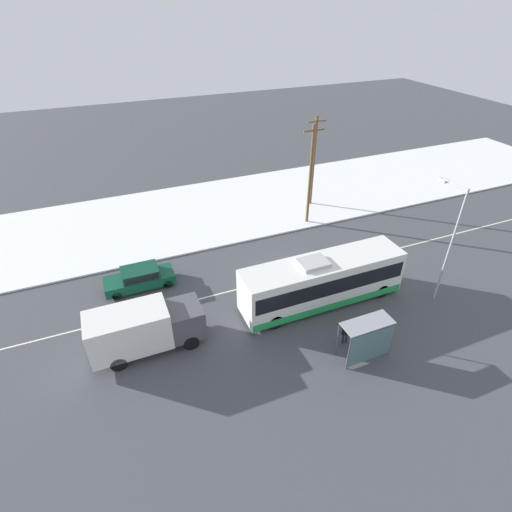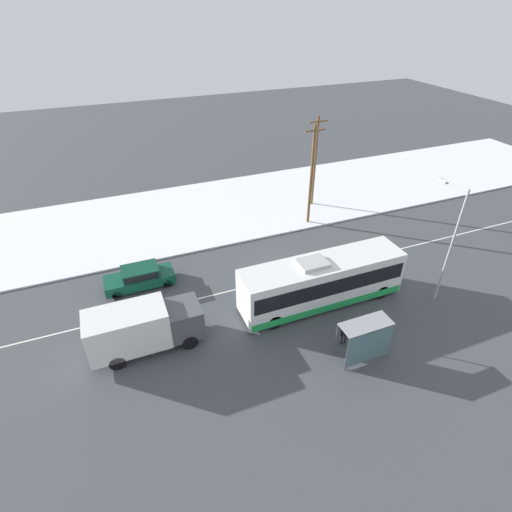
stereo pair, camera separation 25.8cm
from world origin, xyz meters
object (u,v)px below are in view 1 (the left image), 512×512
object	(u,v)px
city_bus	(322,281)
sedan_car	(140,277)
pedestrian_at_stop	(346,330)
utility_pole_roadside	(310,174)
utility_pole_snowlot	(314,161)
box_truck	(143,328)
streetlamp	(449,232)
bus_shelter	(369,336)

from	to	relation	value
city_bus	sedan_car	size ratio (longest dim) A/B	2.30
pedestrian_at_stop	utility_pole_roadside	size ratio (longest dim) A/B	0.18
city_bus	sedan_car	bearing A→B (deg)	150.17
sedan_car	utility_pole_snowlot	size ratio (longest dim) A/B	0.56
box_truck	streetlamp	size ratio (longest dim) A/B	0.79
sedan_car	utility_pole_snowlot	distance (m)	18.78
box_truck	bus_shelter	size ratio (longest dim) A/B	2.19
city_bus	bus_shelter	distance (m)	5.20
box_truck	utility_pole_snowlot	bearing A→B (deg)	35.80
utility_pole_snowlot	city_bus	bearing A→B (deg)	-116.30
box_truck	utility_pole_roadside	distance (m)	18.68
bus_shelter	utility_pole_roadside	bearing A→B (deg)	73.31
sedan_car	bus_shelter	distance (m)	15.50
sedan_car	utility_pole_roadside	distance (m)	15.97
streetlamp	utility_pole_roadside	distance (m)	12.50
bus_shelter	utility_pole_snowlot	size ratio (longest dim) A/B	0.34
city_bus	sedan_car	world-z (taller)	city_bus
sedan_car	utility_pole_snowlot	bearing A→B (deg)	-158.18
bus_shelter	utility_pole_snowlot	xyz separation A→B (m)	(6.58, 18.19, 2.70)
box_truck	utility_pole_roadside	size ratio (longest dim) A/B	0.73
sedan_car	streetlamp	xyz separation A→B (m)	(17.96, -8.37, 4.10)
box_truck	pedestrian_at_stop	bearing A→B (deg)	-20.43
city_bus	sedan_car	xyz separation A→B (m)	(-10.70, 6.14, -0.86)
city_bus	pedestrian_at_stop	bearing A→B (deg)	-98.74
pedestrian_at_stop	streetlamp	size ratio (longest dim) A/B	0.20
city_bus	streetlamp	bearing A→B (deg)	-17.13
pedestrian_at_stop	streetlamp	xyz separation A→B (m)	(7.84, 1.55, 3.95)
box_truck	pedestrian_at_stop	distance (m)	11.46
city_bus	utility_pole_roadside	xyz separation A→B (m)	(4.37, 9.92, 2.84)
box_truck	sedan_car	distance (m)	6.01
sedan_car	pedestrian_at_stop	xyz separation A→B (m)	(10.12, -9.93, 0.15)
streetlamp	utility_pole_snowlot	distance (m)	15.26
sedan_car	streetlamp	distance (m)	20.23
sedan_car	streetlamp	size ratio (longest dim) A/B	0.59
pedestrian_at_stop	bus_shelter	distance (m)	1.63
city_bus	bus_shelter	bearing A→B (deg)	-91.72
sedan_car	city_bus	bearing A→B (deg)	150.17
box_truck	sedan_car	world-z (taller)	box_truck
utility_pole_roadside	utility_pole_snowlot	size ratio (longest dim) A/B	1.03
bus_shelter	box_truck	bearing A→B (deg)	154.15
utility_pole_roadside	utility_pole_snowlot	bearing A→B (deg)	56.36
utility_pole_roadside	utility_pole_snowlot	xyz separation A→B (m)	(2.04, 3.07, -0.15)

